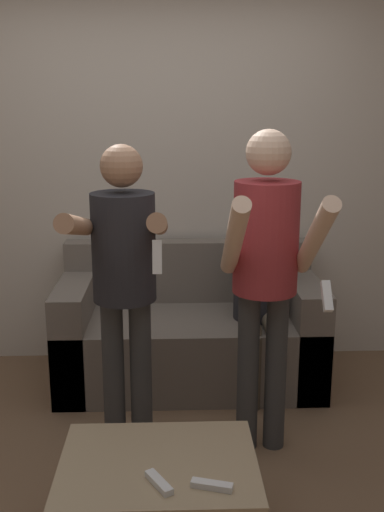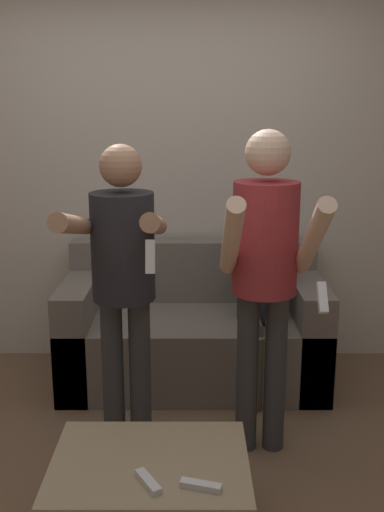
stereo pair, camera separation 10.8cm
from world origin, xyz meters
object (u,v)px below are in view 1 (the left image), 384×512
person_standing_right (266,260)px  remote_near (212,485)px  couch (190,335)px  person_standing_left (124,269)px  coffee_table (159,472)px  remote_far (159,483)px  person_seated (259,291)px

person_standing_right → remote_near: bearing=-109.2°
person_standing_right → remote_near: size_ratio=10.63×
couch → remote_near: size_ratio=10.66×
couch → person_standing_left: (-0.34, -0.85, 0.67)m
person_standing_left → coffee_table: person_standing_left is taller
remote_far → person_standing_right: bearing=60.5°
couch → remote_far: bearing=-95.5°
couch → coffee_table: 1.60m
person_standing_left → person_seated: (0.76, 0.68, -0.33)m
person_standing_right → remote_near: person_standing_right is taller
person_standing_left → remote_near: size_ratio=10.19×
person_standing_left → person_seated: 1.08m
couch → coffee_table: (-0.17, -1.59, 0.07)m
couch → coffee_table: couch is taller
coffee_table → remote_near: 0.27m
person_standing_right → person_standing_left: bearing=-179.5°
remote_near → person_seated: bearing=76.1°
person_standing_right → person_seated: person_standing_right is taller
person_seated → remote_near: (-0.40, -1.60, -0.21)m
couch → remote_far: couch is taller
person_standing_left → person_standing_right: 0.69m
coffee_table → remote_far: (0.00, -0.15, 0.06)m
couch → person_standing_right: 1.15m
person_standing_left → remote_far: person_standing_left is taller
coffee_table → remote_far: 0.16m
couch → person_standing_left: 1.14m
coffee_table → remote_far: remote_far is taller
person_standing_left → person_standing_right: size_ratio=0.96×
person_standing_left → couch: bearing=68.0°
person_seated → coffee_table: (-0.59, -1.43, -0.27)m
person_standing_right → remote_far: bearing=-119.5°
person_standing_left → remote_far: bearing=-78.9°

